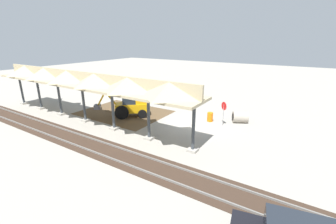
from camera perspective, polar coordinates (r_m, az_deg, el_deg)
ground_plane at (r=21.31m, az=6.91°, el=-3.33°), size 120.00×120.00×0.00m
dirt_work_zone at (r=25.25m, az=-11.12°, el=-0.12°), size 9.23×7.00×0.01m
platform_canopy at (r=22.58m, az=-21.27°, el=7.80°), size 24.60×3.20×4.90m
rail_tracks at (r=15.09m, az=-6.84°, el=-12.68°), size 60.00×2.58×0.15m
stop_sign at (r=21.18m, az=13.97°, el=0.81°), size 0.63×0.48×2.27m
backhoe at (r=23.46m, az=-9.67°, el=1.79°), size 4.83×4.25×2.82m
dirt_mound at (r=26.70m, az=-12.88°, el=0.75°), size 5.58×5.58×1.52m
concrete_pipe at (r=22.77m, az=17.85°, el=-1.23°), size 1.73×1.61×1.09m
traffic_barrel at (r=22.36m, az=10.63°, el=-1.25°), size 0.56×0.56×0.90m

